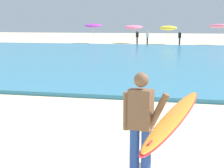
{
  "coord_description": "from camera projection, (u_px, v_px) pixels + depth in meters",
  "views": [
    {
      "loc": [
        2.88,
        -5.93,
        2.43
      ],
      "look_at": [
        1.18,
        1.61,
        1.1
      ],
      "focal_mm": 56.84,
      "sensor_mm": 36.0,
      "label": 1
    }
  ],
  "objects": [
    {
      "name": "beach_umbrella_2",
      "position": [
        168.0,
        28.0,
        41.16
      ],
      "size": [
        2.05,
        2.06,
        2.15
      ],
      "color": "beige",
      "rests_on": "ground"
    },
    {
      "name": "beachgoer_near_row_mid",
      "position": [
        180.0,
        38.0,
        38.48
      ],
      "size": [
        0.32,
        0.2,
        1.58
      ],
      "color": "#383842",
      "rests_on": "ground"
    },
    {
      "name": "ground_plane",
      "position": [
        33.0,
        153.0,
        6.74
      ],
      "size": [
        160.0,
        160.0,
        0.0
      ],
      "primitive_type": "plane",
      "color": "beige"
    },
    {
      "name": "beachgoer_near_row_right",
      "position": [
        147.0,
        37.0,
        39.73
      ],
      "size": [
        0.32,
        0.2,
        1.58
      ],
      "color": "#383842",
      "rests_on": "ground"
    },
    {
      "name": "surfer_with_board",
      "position": [
        157.0,
        121.0,
        5.14
      ],
      "size": [
        1.21,
        2.76,
        1.73
      ],
      "color": "#284CA3",
      "rests_on": "ground"
    },
    {
      "name": "beachgoer_near_row_left",
      "position": [
        137.0,
        37.0,
        40.67
      ],
      "size": [
        0.32,
        0.2,
        1.58
      ],
      "color": "#383842",
      "rests_on": "ground"
    },
    {
      "name": "beach_umbrella_0",
      "position": [
        93.0,
        25.0,
        43.22
      ],
      "size": [
        2.15,
        2.18,
        2.43
      ],
      "color": "beige",
      "rests_on": "ground"
    },
    {
      "name": "beach_umbrella_1",
      "position": [
        133.0,
        27.0,
        43.09
      ],
      "size": [
        2.26,
        2.29,
        2.26
      ],
      "color": "beige",
      "rests_on": "ground"
    },
    {
      "name": "sea",
      "position": [
        150.0,
        57.0,
        24.97
      ],
      "size": [
        120.0,
        28.0,
        0.14
      ],
      "primitive_type": "cube",
      "color": "teal",
      "rests_on": "ground"
    },
    {
      "name": "beach_umbrella_3",
      "position": [
        219.0,
        26.0,
        39.53
      ],
      "size": [
        2.28,
        2.31,
        2.42
      ],
      "color": "beige",
      "rests_on": "ground"
    }
  ]
}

